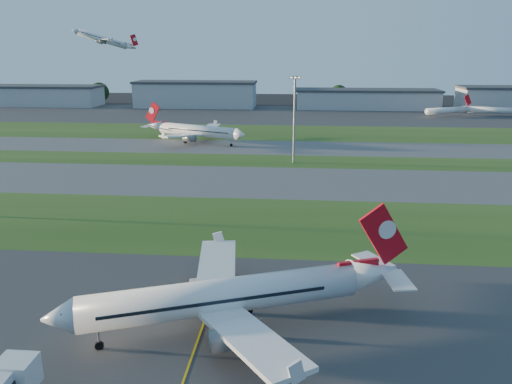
# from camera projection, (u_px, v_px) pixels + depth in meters

# --- Properties ---
(grass_strip_a) EXTENTS (300.00, 34.00, 0.01)m
(grass_strip_a) POSITION_uv_depth(u_px,v_px,m) (214.00, 223.00, 99.47)
(grass_strip_a) COLOR #214316
(grass_strip_a) RESTS_ON ground
(taxiway_a) EXTENTS (300.00, 32.00, 0.01)m
(taxiway_a) POSITION_uv_depth(u_px,v_px,m) (235.00, 181.00, 131.07)
(taxiway_a) COLOR #515154
(taxiway_a) RESTS_ON ground
(grass_strip_b) EXTENTS (300.00, 18.00, 0.01)m
(grass_strip_b) POSITION_uv_depth(u_px,v_px,m) (245.00, 160.00, 155.01)
(grass_strip_b) COLOR #214316
(grass_strip_b) RESTS_ON ground
(taxiway_b) EXTENTS (300.00, 26.00, 0.01)m
(taxiway_b) POSITION_uv_depth(u_px,v_px,m) (252.00, 147.00, 176.08)
(taxiway_b) COLOR #515154
(taxiway_b) RESTS_ON ground
(grass_strip_c) EXTENTS (300.00, 40.00, 0.01)m
(grass_strip_c) POSITION_uv_depth(u_px,v_px,m) (259.00, 132.00, 207.68)
(grass_strip_c) COLOR #214316
(grass_strip_c) RESTS_ON ground
(apron_far) EXTENTS (400.00, 80.00, 0.01)m
(apron_far) POSITION_uv_depth(u_px,v_px,m) (268.00, 114.00, 265.14)
(apron_far) COLOR #333335
(apron_far) RESTS_ON ground
(airliner_parked) EXTENTS (39.86, 33.76, 13.04)m
(airliner_parked) POSITION_uv_depth(u_px,v_px,m) (226.00, 297.00, 60.21)
(airliner_parked) COLOR white
(airliner_parked) RESTS_ON ground
(airliner_taxiing) EXTENTS (38.09, 32.38, 12.62)m
(airliner_taxiing) POSITION_uv_depth(u_px,v_px,m) (197.00, 131.00, 182.84)
(airliner_taxiing) COLOR white
(airliner_taxiing) RESTS_ON ground
(airliner_departing) EXTENTS (25.87, 22.32, 9.16)m
(airliner_departing) POSITION_uv_depth(u_px,v_px,m) (103.00, 39.00, 242.71)
(airliner_departing) COLOR white
(mini_jet_near) EXTENTS (26.24, 14.70, 9.48)m
(mini_jet_near) POSITION_uv_depth(u_px,v_px,m) (447.00, 110.00, 254.62)
(mini_jet_near) COLOR white
(mini_jet_near) RESTS_ON ground
(mini_jet_far) EXTENTS (28.00, 10.09, 9.48)m
(mini_jet_far) POSITION_uv_depth(u_px,v_px,m) (490.00, 110.00, 256.00)
(mini_jet_far) COLOR white
(mini_jet_far) RESTS_ON ground
(light_mast_centre) EXTENTS (3.20, 0.70, 25.80)m
(light_mast_centre) POSITION_uv_depth(u_px,v_px,m) (294.00, 114.00, 147.78)
(light_mast_centre) COLOR gray
(light_mast_centre) RESTS_ON ground
(hangar_far_west) EXTENTS (91.80, 23.00, 12.20)m
(hangar_far_west) POSITION_uv_depth(u_px,v_px,m) (26.00, 95.00, 304.53)
(hangar_far_west) COLOR #989A9F
(hangar_far_west) RESTS_ON ground
(hangar_west) EXTENTS (71.40, 23.00, 15.20)m
(hangar_west) POSITION_uv_depth(u_px,v_px,m) (196.00, 94.00, 295.47)
(hangar_west) COLOR #989A9F
(hangar_west) RESTS_ON ground
(hangar_east) EXTENTS (81.60, 23.00, 11.20)m
(hangar_east) POSITION_uv_depth(u_px,v_px,m) (366.00, 99.00, 287.79)
(hangar_east) COLOR #989A9F
(hangar_east) RESTS_ON ground
(tree_west) EXTENTS (12.10, 12.10, 13.20)m
(tree_west) POSITION_uv_depth(u_px,v_px,m) (99.00, 92.00, 315.32)
(tree_west) COLOR black
(tree_west) RESTS_ON ground
(tree_mid_west) EXTENTS (9.90, 9.90, 10.80)m
(tree_mid_west) POSITION_uv_depth(u_px,v_px,m) (240.00, 96.00, 304.44)
(tree_mid_west) COLOR black
(tree_mid_west) RESTS_ON ground
(tree_mid_east) EXTENTS (11.55, 11.55, 12.60)m
(tree_mid_east) POSITION_uv_depth(u_px,v_px,m) (339.00, 95.00, 302.11)
(tree_mid_east) COLOR black
(tree_mid_east) RESTS_ON ground
(tree_east) EXTENTS (10.45, 10.45, 11.40)m
(tree_east) POSITION_uv_depth(u_px,v_px,m) (467.00, 97.00, 294.20)
(tree_east) COLOR black
(tree_east) RESTS_ON ground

